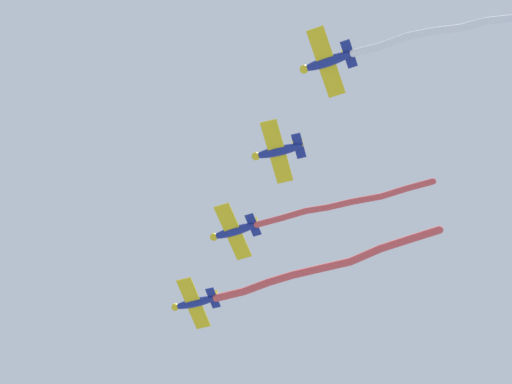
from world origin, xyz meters
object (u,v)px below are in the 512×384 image
Objects in this scene: airplane_lead at (194,303)px; airplane_right_wing at (277,151)px; airplane_left_wing at (234,231)px; airplane_slot at (327,62)px.

airplane_right_wing is at bearing 131.54° from airplane_lead.
airplane_left_wing is 22.21m from airplane_slot.
airplane_slot is at bearing 131.56° from airplane_lead.
airplane_slot is (10.31, -19.67, 0.50)m from airplane_left_wing.
airplane_left_wing is 1.00× the size of airplane_right_wing.
airplane_right_wing is at bearing 134.90° from airplane_left_wing.
airplane_lead is at bearing -44.78° from airplane_slot.
airplane_slot is (5.16, -9.83, 0.25)m from airplane_right_wing.
airplane_right_wing is at bearing -44.75° from airplane_slot.
airplane_left_wing is at bearing -49.90° from airplane_right_wing.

